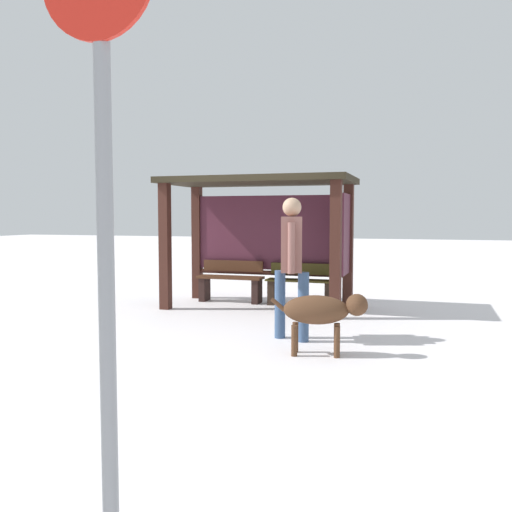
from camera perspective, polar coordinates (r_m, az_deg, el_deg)
The scene contains 7 objects.
ground_plane at distance 9.68m, azimuth 0.27°, elevation -5.32°, with size 60.00×60.00×0.00m, color white.
bus_shelter at distance 9.70m, azimuth 1.17°, elevation 4.64°, with size 3.26×1.69×2.26m.
bench_left_inside at distance 10.21m, azimuth -2.64°, elevation -2.75°, with size 1.24×0.35×0.76m.
bench_center_inside at distance 9.84m, azimuth 4.69°, elevation -3.12°, with size 1.24×0.35×0.75m.
person_walking at distance 7.03m, azimuth 3.73°, elevation -0.01°, with size 0.51×0.64×1.83m.
dog at distance 6.35m, azimuth 6.90°, elevation -5.71°, with size 1.10×0.42×0.72m.
street_sign at distance 2.03m, azimuth -15.52°, elevation 4.83°, with size 0.44×0.06×2.64m.
Camera 1 is at (2.85, -9.11, 1.60)m, focal length 38.49 mm.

